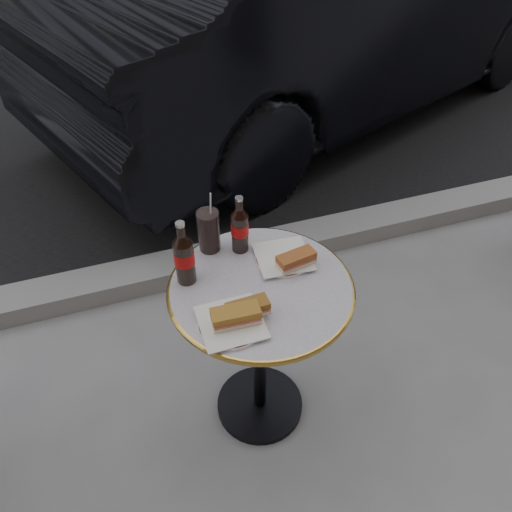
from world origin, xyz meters
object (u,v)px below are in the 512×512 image
object	(u,v)px
plate_left	(231,324)
parked_car	(341,5)
bistro_table	(260,353)
plate_right	(283,258)
cola_glass	(209,231)
cola_bottle_right	(240,224)
cola_bottle_left	(184,253)

from	to	relation	value
plate_left	parked_car	distance (m)	3.19
bistro_table	plate_right	size ratio (longest dim) A/B	3.76
parked_car	cola_glass	bearing A→B (deg)	122.61
bistro_table	plate_right	distance (m)	0.40
cola_glass	plate_right	bearing A→B (deg)	-31.61
plate_right	cola_bottle_right	world-z (taller)	cola_bottle_right
plate_right	cola_bottle_right	xyz separation A→B (m)	(-0.12, 0.10, 0.11)
cola_bottle_left	cola_bottle_right	distance (m)	0.23
cola_bottle_left	parked_car	bearing A→B (deg)	54.38
cola_bottle_left	cola_glass	bearing A→B (deg)	48.72
bistro_table	plate_left	distance (m)	0.42
bistro_table	plate_left	world-z (taller)	plate_left
plate_left	parked_car	bearing A→B (deg)	58.05
plate_right	cola_bottle_right	distance (m)	0.19
parked_car	cola_bottle_left	bearing A→B (deg)	122.27
cola_bottle_right	cola_bottle_left	bearing A→B (deg)	-156.88
plate_left	plate_right	bearing A→B (deg)	41.33
plate_right	cola_bottle_right	bearing A→B (deg)	140.89
plate_left	cola_bottle_left	bearing A→B (deg)	109.42
plate_right	cola_bottle_right	size ratio (longest dim) A/B	0.87
cola_bottle_right	bistro_table	bearing A→B (deg)	-87.37
bistro_table	plate_right	bearing A→B (deg)	39.69
cola_bottle_right	cola_glass	xyz separation A→B (m)	(-0.10, 0.04, -0.03)
bistro_table	cola_bottle_right	size ratio (longest dim) A/B	3.27
bistro_table	cola_bottle_right	bearing A→B (deg)	92.63
bistro_table	cola_bottle_left	bearing A→B (deg)	154.95
cola_bottle_left	cola_glass	size ratio (longest dim) A/B	1.51
plate_right	cola_bottle_left	world-z (taller)	cola_bottle_left
plate_right	plate_left	bearing A→B (deg)	-138.67
plate_right	bistro_table	bearing A→B (deg)	-140.31
cola_glass	parked_car	xyz separation A→B (m)	(1.66, 2.34, -0.03)
plate_right	cola_bottle_left	xyz separation A→B (m)	(-0.34, 0.01, 0.12)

